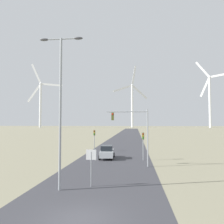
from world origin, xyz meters
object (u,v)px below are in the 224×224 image
wind_turbine_left (132,101)px  traffic_light_mast_overhead (134,126)px  traffic_light_post_near_left (94,136)px  stop_sign_near (91,161)px  car_approaching (107,152)px  streetlamp (61,95)px  wind_turbine_far_left (41,100)px  traffic_light_post_near_right (143,140)px  wind_turbine_center (210,97)px

wind_turbine_left → traffic_light_mast_overhead: bearing=-89.3°
traffic_light_post_near_left → traffic_light_mast_overhead: bearing=-60.8°
traffic_light_post_near_left → stop_sign_near: bearing=-80.0°
car_approaching → wind_turbine_left: size_ratio=0.07×
streetlamp → wind_turbine_far_left: 208.57m
traffic_light_post_near_right → wind_turbine_far_left: wind_turbine_far_left is taller
wind_turbine_far_left → wind_turbine_left: size_ratio=0.99×
car_approaching → wind_turbine_left: bearing=89.6°
traffic_light_mast_overhead → wind_turbine_far_left: wind_turbine_far_left is taller
traffic_light_mast_overhead → wind_turbine_far_left: bearing=117.2°
wind_turbine_left → wind_turbine_center: bearing=-5.2°
wind_turbine_center → traffic_light_post_near_left: bearing=-113.7°
traffic_light_post_near_right → wind_turbine_center: 202.04m
stop_sign_near → traffic_light_post_near_right: size_ratio=0.79×
traffic_light_post_near_left → streetlamp: bearing=-86.1°
stop_sign_near → traffic_light_post_near_left: 20.95m
streetlamp → wind_turbine_left: bearing=89.2°
traffic_light_post_near_left → wind_turbine_center: (78.66, 179.19, 27.20)m
traffic_light_post_near_left → wind_turbine_center: size_ratio=0.06×
traffic_light_mast_overhead → wind_turbine_center: size_ratio=0.10×
car_approaching → wind_turbine_far_left: size_ratio=0.07×
traffic_light_mast_overhead → car_approaching: size_ratio=1.55×
streetlamp → car_approaching: 15.85m
wind_turbine_far_left → wind_turbine_left: bearing=12.0°
traffic_light_post_near_left → wind_turbine_far_left: 188.95m
traffic_light_post_near_left → wind_turbine_center: 197.58m
streetlamp → car_approaching: size_ratio=2.74×
traffic_light_mast_overhead → wind_turbine_far_left: (-92.02, 179.31, 22.54)m
wind_turbine_far_left → wind_turbine_center: wind_turbine_center is taller
wind_turbine_left → wind_turbine_center: (74.29, -6.71, 2.77)m
stop_sign_near → wind_turbine_far_left: wind_turbine_far_left is taller
traffic_light_post_near_right → wind_turbine_far_left: bearing=118.0°
car_approaching → wind_turbine_far_left: (-88.26, 174.20, 26.28)m
wind_turbine_left → streetlamp: bearing=-90.8°
stop_sign_near → wind_turbine_center: wind_turbine_center is taller
wind_turbine_far_left → traffic_light_mast_overhead: bearing=-62.8°
wind_turbine_center → traffic_light_post_near_right: bearing=-110.6°
stop_sign_near → wind_turbine_far_left: bearing=115.3°
streetlamp → traffic_light_post_near_right: size_ratio=3.14×
streetlamp → traffic_light_post_near_left: (-1.47, 21.78, -4.40)m
wind_turbine_far_left → wind_turbine_center: bearing=4.3°
stop_sign_near → traffic_light_post_near_right: bearing=70.0°
stop_sign_near → traffic_light_post_near_left: size_ratio=0.78×
car_approaching → wind_turbine_center: size_ratio=0.06×
wind_turbine_left → traffic_light_post_near_left: bearing=-91.3°
stop_sign_near → traffic_light_mast_overhead: bearing=68.1°
wind_turbine_left → wind_turbine_far_left: bearing=-168.0°
traffic_light_post_near_left → wind_turbine_left: size_ratio=0.06×
car_approaching → wind_turbine_far_left: 197.05m
wind_turbine_far_left → wind_turbine_left: 91.45m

